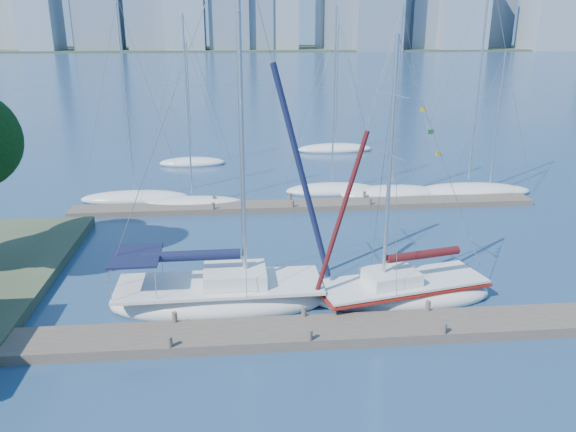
{
  "coord_description": "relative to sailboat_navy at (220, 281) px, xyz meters",
  "views": [
    {
      "loc": [
        -2.45,
        -18.6,
        11.12
      ],
      "look_at": [
        -0.34,
        4.0,
        3.52
      ],
      "focal_mm": 35.0,
      "sensor_mm": 36.0,
      "label": 1
    }
  ],
  "objects": [
    {
      "name": "bg_boat_6",
      "position": [
        -2.94,
        26.26,
        -0.93
      ],
      "size": [
        5.82,
        2.75,
        10.42
      ],
      "rotation": [
        0.0,
        0.0,
        -0.15
      ],
      "color": "silver",
      "rests_on": "ground"
    },
    {
      "name": "bg_boat_5",
      "position": [
        18.55,
        15.22,
        -0.94
      ],
      "size": [
        6.06,
        2.2,
        10.03
      ],
      "rotation": [
        0.0,
        0.0,
        0.05
      ],
      "color": "silver",
      "rests_on": "ground"
    },
    {
      "name": "near_dock",
      "position": [
        3.3,
        -2.78,
        -0.96
      ],
      "size": [
        26.0,
        2.0,
        0.4
      ],
      "primitive_type": "cube",
      "color": "#4D4238",
      "rests_on": "ground"
    },
    {
      "name": "bg_boat_1",
      "position": [
        -2.1,
        14.32,
        -0.93
      ],
      "size": [
        6.95,
        3.97,
        12.28
      ],
      "rotation": [
        0.0,
        0.0,
        0.33
      ],
      "color": "silver",
      "rests_on": "ground"
    },
    {
      "name": "sailboat_maroon",
      "position": [
        7.72,
        -0.14,
        -0.25
      ],
      "size": [
        8.13,
        4.16,
        11.49
      ],
      "rotation": [
        0.0,
        0.0,
        0.22
      ],
      "color": "silver",
      "rests_on": "ground"
    },
    {
      "name": "bg_boat_7",
      "position": [
        10.22,
        30.68,
        -0.91
      ],
      "size": [
        7.47,
        4.42,
        11.91
      ],
      "rotation": [
        0.0,
        0.0,
        0.33
      ],
      "color": "silver",
      "rests_on": "ground"
    },
    {
      "name": "bg_boat_3",
      "position": [
        11.49,
        15.19,
        -0.88
      ],
      "size": [
        7.54,
        4.68,
        12.87
      ],
      "rotation": [
        0.0,
        0.0,
        0.35
      ],
      "color": "silver",
      "rests_on": "ground"
    },
    {
      "name": "bg_boat_0",
      "position": [
        -6.09,
        15.91,
        -0.91
      ],
      "size": [
        7.48,
        3.91,
        13.25
      ],
      "rotation": [
        0.0,
        0.0,
        -0.27
      ],
      "color": "silver",
      "rests_on": "ground"
    },
    {
      "name": "ground",
      "position": [
        3.3,
        -2.78,
        -1.16
      ],
      "size": [
        700.0,
        700.0,
        0.0
      ],
      "primitive_type": "plane",
      "color": "navy",
      "rests_on": "ground"
    },
    {
      "name": "bg_boat_2",
      "position": [
        7.52,
        16.57,
        -0.9
      ],
      "size": [
        6.64,
        2.47,
        12.85
      ],
      "rotation": [
        0.0,
        0.0,
        -0.06
      ],
      "color": "silver",
      "rests_on": "ground"
    },
    {
      "name": "bg_boat_4",
      "position": [
        16.96,
        15.23,
        -0.86
      ],
      "size": [
        8.51,
        3.86,
        15.18
      ],
      "rotation": [
        0.0,
        0.0,
        -0.18
      ],
      "color": "silver",
      "rests_on": "ground"
    },
    {
      "name": "far_shore",
      "position": [
        3.3,
        317.22,
        -1.16
      ],
      "size": [
        800.0,
        100.0,
        1.5
      ],
      "primitive_type": "cube",
      "color": "#38472D",
      "rests_on": "ground"
    },
    {
      "name": "far_dock",
      "position": [
        5.3,
        13.22,
        -0.98
      ],
      "size": [
        30.0,
        1.8,
        0.36
      ],
      "primitive_type": "cube",
      "color": "#4D4238",
      "rests_on": "ground"
    },
    {
      "name": "sailboat_navy",
      "position": [
        0.0,
        0.0,
        0.0
      ],
      "size": [
        9.2,
        3.15,
        15.33
      ],
      "rotation": [
        0.0,
        0.0,
        0.02
      ],
      "color": "silver",
      "rests_on": "ground"
    }
  ]
}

